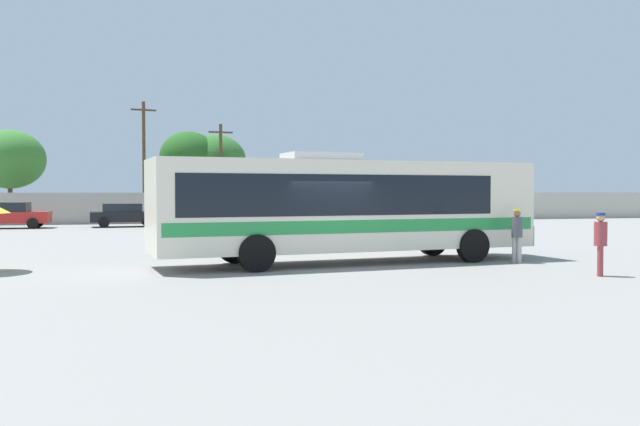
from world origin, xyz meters
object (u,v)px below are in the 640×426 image
passenger_waiting_on_apron (600,240)px  parked_car_leftmost_red (10,215)px  attendant_by_bus_door (517,232)px  roadside_tree_midright (216,160)px  roadside_tree_left (10,159)px  parked_car_second_black (125,214)px  coach_bus_cream_green (344,205)px  roadside_tree_midleft (189,156)px  utility_pole_far (144,159)px  utility_pole_near (221,170)px

passenger_waiting_on_apron → parked_car_leftmost_red: bearing=123.6°
attendant_by_bus_door → passenger_waiting_on_apron: (0.36, -3.49, -0.00)m
passenger_waiting_on_apron → roadside_tree_midright: size_ratio=0.25×
roadside_tree_left → roadside_tree_midright: (14.53, 1.18, 0.14)m
parked_car_second_black → passenger_waiting_on_apron: bearing=-66.6°
parked_car_leftmost_red → roadside_tree_midright: 16.48m
coach_bus_cream_green → roadside_tree_left: (-14.90, 31.96, 2.65)m
attendant_by_bus_door → roadside_tree_midleft: (-7.63, 34.17, 3.94)m
attendant_by_bus_door → roadside_tree_left: size_ratio=0.25×
utility_pole_far → parked_car_leftmost_red: bearing=-137.8°
parked_car_leftmost_red → utility_pole_near: 15.10m
roadside_tree_midright → utility_pole_far: bearing=-159.0°
coach_bus_cream_green → roadside_tree_midleft: 33.11m
utility_pole_near → roadside_tree_midleft: utility_pole_near is taller
coach_bus_cream_green → roadside_tree_midleft: (-2.45, 32.87, 3.08)m
roadside_tree_midleft → roadside_tree_midright: size_ratio=1.03×
attendant_by_bus_door → roadside_tree_midleft: bearing=102.6°
passenger_waiting_on_apron → parked_car_second_black: 31.52m
utility_pole_far → roadside_tree_left: size_ratio=1.33×
coach_bus_cream_green → parked_car_leftmost_red: coach_bus_cream_green is taller
passenger_waiting_on_apron → parked_car_second_black: bearing=113.4°
utility_pole_far → roadside_tree_midleft: utility_pole_far is taller
attendant_by_bus_door → roadside_tree_left: roadside_tree_left is taller
utility_pole_near → coach_bus_cream_green: bearing=-89.5°
utility_pole_near → roadside_tree_midright: size_ratio=1.09×
utility_pole_far → roadside_tree_midright: bearing=21.0°
attendant_by_bus_door → utility_pole_far: size_ratio=0.19×
roadside_tree_left → roadside_tree_midleft: 12.49m
roadside_tree_left → parked_car_second_black: bearing=-44.7°
utility_pole_near → roadside_tree_midleft: bearing=133.2°
passenger_waiting_on_apron → utility_pole_far: utility_pole_far is taller
passenger_waiting_on_apron → parked_car_second_black: passenger_waiting_on_apron is taller
parked_car_leftmost_red → utility_pole_near: bearing=26.3°
roadside_tree_midleft → utility_pole_far: bearing=-151.5°
roadside_tree_midleft → roadside_tree_midright: (2.08, 0.27, -0.29)m
roadside_tree_midright → roadside_tree_left: bearing=-175.3°
utility_pole_far → roadside_tree_midleft: size_ratio=1.28×
roadside_tree_midright → passenger_waiting_on_apron: bearing=-81.1°
utility_pole_near → roadside_tree_midright: 2.71m
passenger_waiting_on_apron → utility_pole_near: bearing=99.3°
parked_car_second_black → utility_pole_near: utility_pole_near is taller
passenger_waiting_on_apron → roadside_tree_midright: 38.55m
passenger_waiting_on_apron → parked_car_leftmost_red: size_ratio=0.38×
coach_bus_cream_green → utility_pole_far: utility_pole_far is taller
passenger_waiting_on_apron → roadside_tree_midright: bearing=98.9°
coach_bus_cream_green → utility_pole_far: 31.72m
roadside_tree_left → passenger_waiting_on_apron: bearing=-60.9°
parked_car_second_black → roadside_tree_midleft: bearing=62.5°
attendant_by_bus_door → parked_car_leftmost_red: attendant_by_bus_door is taller
attendant_by_bus_door → passenger_waiting_on_apron: attendant_by_bus_door is taller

